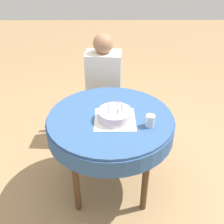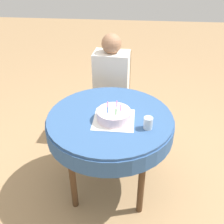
{
  "view_description": "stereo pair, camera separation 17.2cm",
  "coord_description": "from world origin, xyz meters",
  "px_view_note": "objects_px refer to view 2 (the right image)",
  "views": [
    {
      "loc": [
        0.0,
        -1.63,
        1.8
      ],
      "look_at": [
        0.02,
        -0.01,
        0.76
      ],
      "focal_mm": 42.0,
      "sensor_mm": 36.0,
      "label": 1
    },
    {
      "loc": [
        0.18,
        -1.62,
        1.8
      ],
      "look_at": [
        0.02,
        -0.01,
        0.76
      ],
      "focal_mm": 42.0,
      "sensor_mm": 36.0,
      "label": 2
    }
  ],
  "objects_px": {
    "person": "(111,79)",
    "birthday_cake": "(114,115)",
    "drinking_glass": "(148,123)",
    "chair": "(113,91)"
  },
  "relations": [
    {
      "from": "drinking_glass",
      "to": "person",
      "type": "bearing_deg",
      "value": 111.96
    },
    {
      "from": "person",
      "to": "birthday_cake",
      "type": "distance_m",
      "value": 0.78
    },
    {
      "from": "birthday_cake",
      "to": "person",
      "type": "bearing_deg",
      "value": 97.29
    },
    {
      "from": "chair",
      "to": "drinking_glass",
      "type": "distance_m",
      "value": 1.04
    },
    {
      "from": "chair",
      "to": "birthday_cake",
      "type": "relative_size",
      "value": 3.69
    },
    {
      "from": "person",
      "to": "birthday_cake",
      "type": "xyz_separation_m",
      "value": [
        0.1,
        -0.77,
        0.09
      ]
    },
    {
      "from": "birthday_cake",
      "to": "drinking_glass",
      "type": "xyz_separation_m",
      "value": [
        0.25,
        -0.08,
        0.0
      ]
    },
    {
      "from": "chair",
      "to": "birthday_cake",
      "type": "distance_m",
      "value": 0.91
    },
    {
      "from": "chair",
      "to": "birthday_cake",
      "type": "bearing_deg",
      "value": -80.16
    },
    {
      "from": "chair",
      "to": "birthday_cake",
      "type": "xyz_separation_m",
      "value": [
        0.09,
        -0.86,
        0.27
      ]
    }
  ]
}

